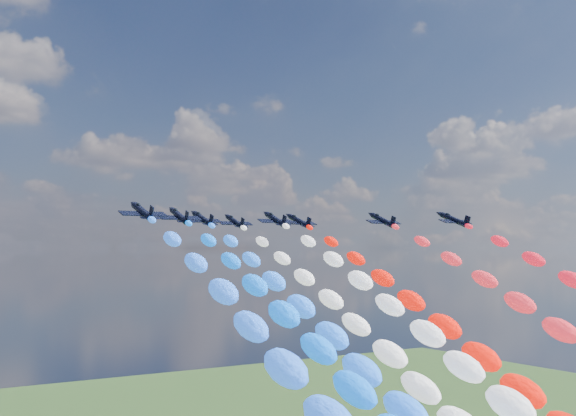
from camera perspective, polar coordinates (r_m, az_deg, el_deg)
jet_0 at (r=121.40m, az=-11.28°, el=-0.26°), size 8.04×10.80×5.67m
jet_1 at (r=136.64m, az=-8.48°, el=-0.60°), size 8.21×10.92×5.67m
jet_2 at (r=149.89m, az=-6.67°, el=-0.84°), size 8.25×10.95×5.67m
trail_2 at (r=103.87m, az=7.44°, el=-15.24°), size 5.65×110.99×58.26m
jet_3 at (r=152.20m, az=-1.00°, el=-0.89°), size 8.06×10.82×5.67m
trail_3 at (r=109.85m, az=15.11°, el=-14.49°), size 5.65×110.99×58.26m
jet_4 at (r=165.49m, az=-4.17°, el=-1.07°), size 7.93×10.72×5.67m
trail_4 at (r=120.34m, az=9.03°, el=-13.55°), size 5.65×110.99×58.26m
jet_5 at (r=162.19m, az=0.85°, el=-1.03°), size 8.23×10.93×5.67m
trail_5 at (r=120.64m, az=16.24°, el=-13.44°), size 5.65×110.99×58.26m
jet_6 at (r=158.09m, az=7.36°, el=-0.95°), size 8.20×10.91×5.67m
jet_7 at (r=157.96m, az=12.79°, el=-0.90°), size 8.14×10.87×5.67m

